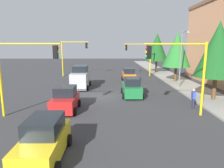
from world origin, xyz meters
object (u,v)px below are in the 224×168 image
(tree_roadside_mid, at_px, (177,50))
(tree_roadside_near, at_px, (218,50))
(car_red, at_px, (65,100))
(delivery_van_silver, at_px, (81,78))
(tree_roadside_far, at_px, (157,47))
(traffic_signal_far_right, at_px, (72,52))
(car_orange, at_px, (129,75))
(traffic_signal_near_right, at_px, (24,64))
(car_green, at_px, (132,88))
(traffic_signal_far_left, at_px, (140,53))
(traffic_signal_near_left, at_px, (180,64))
(car_yellow, at_px, (44,140))
(pedestrian_crossing, at_px, (193,98))
(street_lamp_curbside, at_px, (182,53))

(tree_roadside_mid, bearing_deg, tree_roadside_near, 2.86)
(car_red, bearing_deg, delivery_van_silver, 179.99)
(tree_roadside_far, bearing_deg, traffic_signal_far_right, -75.29)
(delivery_van_silver, bearing_deg, tree_roadside_near, 65.21)
(car_orange, bearing_deg, tree_roadside_near, 33.37)
(tree_roadside_far, height_order, car_orange, tree_roadside_far)
(traffic_signal_near_right, distance_m, tree_roadside_near, 16.69)
(tree_roadside_mid, bearing_deg, car_green, -41.99)
(car_orange, bearing_deg, traffic_signal_far_right, -119.59)
(car_orange, bearing_deg, car_green, -3.51)
(traffic_signal_far_right, bearing_deg, traffic_signal_far_left, 90.00)
(car_red, bearing_deg, traffic_signal_near_left, 81.59)
(traffic_signal_far_left, bearing_deg, tree_roadside_far, 136.34)
(car_yellow, bearing_deg, tree_roadside_far, 158.03)
(tree_roadside_mid, height_order, car_yellow, tree_roadside_mid)
(delivery_van_silver, xyz_separation_m, car_orange, (-4.55, 6.47, -0.39))
(traffic_signal_near_left, relative_size, car_red, 1.51)
(traffic_signal_near_right, bearing_deg, tree_roadside_mid, 131.77)
(traffic_signal_far_left, relative_size, delivery_van_silver, 1.16)
(traffic_signal_near_right, bearing_deg, pedestrian_crossing, 97.08)
(tree_roadside_near, relative_size, car_yellow, 1.81)
(tree_roadside_far, height_order, car_yellow, tree_roadside_far)
(car_orange, bearing_deg, delivery_van_silver, -54.88)
(tree_roadside_mid, bearing_deg, traffic_signal_far_right, -110.87)
(traffic_signal_near_left, distance_m, car_yellow, 10.56)
(delivery_van_silver, relative_size, car_red, 1.31)
(traffic_signal_near_right, distance_m, tree_roadside_far, 28.41)
(traffic_signal_near_left, xyz_separation_m, tree_roadside_near, (-4.00, 4.83, 0.97))
(traffic_signal_near_left, bearing_deg, pedestrian_crossing, 131.12)
(car_green, xyz_separation_m, car_yellow, (11.93, -5.39, -0.00))
(car_green, bearing_deg, traffic_signal_far_left, 168.45)
(tree_roadside_far, bearing_deg, pedestrian_crossing, -4.98)
(tree_roadside_near, relative_size, car_orange, 2.00)
(traffic_signal_far_left, relative_size, car_orange, 1.50)
(car_red, bearing_deg, car_green, 128.62)
(traffic_signal_near_left, bearing_deg, delivery_van_silver, -139.53)
(traffic_signal_far_left, height_order, car_red, traffic_signal_far_left)
(delivery_van_silver, relative_size, car_orange, 1.29)
(traffic_signal_near_right, height_order, delivery_van_silver, traffic_signal_near_right)
(street_lamp_curbside, bearing_deg, car_orange, -131.82)
(traffic_signal_near_right, bearing_deg, street_lamp_curbside, 122.87)
(traffic_signal_near_right, xyz_separation_m, tree_roadside_far, (-24.00, 15.17, 0.99))
(tree_roadside_far, bearing_deg, traffic_signal_near_left, -9.06)
(traffic_signal_far_left, distance_m, pedestrian_crossing, 18.70)
(delivery_van_silver, bearing_deg, car_red, -0.01)
(delivery_van_silver, bearing_deg, tree_roadside_mid, 105.85)
(traffic_signal_far_right, distance_m, delivery_van_silver, 10.48)
(car_orange, bearing_deg, street_lamp_curbside, 48.18)
(car_orange, relative_size, car_yellow, 0.91)
(traffic_signal_far_right, xyz_separation_m, car_orange, (5.17, 9.11, -3.29))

